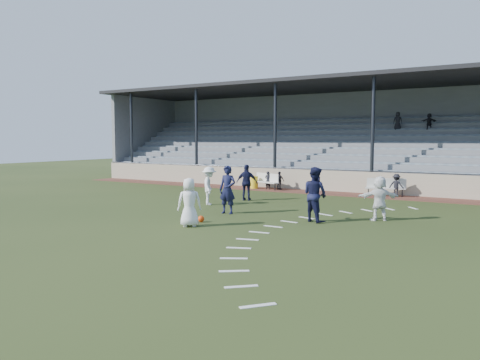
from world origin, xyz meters
name	(u,v)px	position (x,y,z in m)	size (l,w,h in m)	color
ground	(206,219)	(0.00, 0.00, 0.00)	(90.00, 90.00, 0.00)	#2A3716
cinder_track	(313,192)	(0.00, 10.50, 0.01)	(34.00, 2.00, 0.02)	#542B21
retaining_wall	(320,180)	(0.00, 11.55, 0.60)	(34.00, 0.18, 1.20)	tan
bench_left	(267,180)	(-2.96, 10.50, 0.58)	(2.00, 1.19, 0.95)	silver
bench_right	(386,186)	(4.05, 10.62, 0.58)	(2.02, 1.08, 0.95)	silver
trash_bin	(254,182)	(-3.79, 10.46, 0.39)	(0.46, 0.46, 0.74)	yellow
football	(201,219)	(0.20, -0.57, 0.12)	(0.24, 0.24, 0.24)	#E4400D
player_white_lead	(189,202)	(0.35, -1.46, 0.84)	(0.83, 0.54, 1.69)	white
player_navy_lead	(228,190)	(-0.04, 1.59, 0.97)	(0.71, 0.47, 1.95)	#131535
player_navy_mid	(315,194)	(3.69, 1.68, 1.00)	(0.97, 0.76, 2.00)	#131535
player_white_wing	(209,186)	(-2.13, 3.29, 0.88)	(1.14, 0.65, 1.76)	white
player_navy_wing	(247,183)	(-1.43, 5.51, 0.89)	(1.04, 0.43, 1.77)	#131535
player_white_back	(379,198)	(5.64, 3.14, 0.83)	(1.54, 0.49, 1.66)	white
sub_left_near	(268,180)	(-2.87, 10.49, 0.56)	(0.39, 0.26, 1.07)	black
sub_left_far	(279,181)	(-2.17, 10.62, 0.56)	(0.63, 0.26, 1.08)	black
sub_right	(396,185)	(4.59, 10.58, 0.62)	(0.78, 0.45, 1.20)	black
grandstand	(346,151)	(0.00, 16.26, 2.20)	(34.60, 9.00, 6.61)	gray
penalty_arc	(308,230)	(4.12, 0.00, 0.01)	(3.89, 14.63, 0.01)	white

